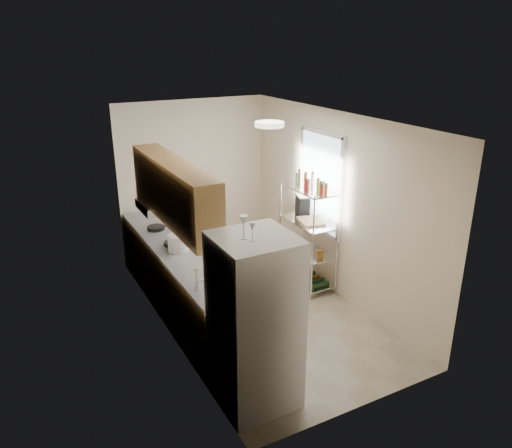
{
  "coord_description": "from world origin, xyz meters",
  "views": [
    {
      "loc": [
        -2.84,
        -5.29,
        3.51
      ],
      "look_at": [
        0.12,
        0.25,
        1.14
      ],
      "focal_mm": 35.0,
      "sensor_mm": 36.0,
      "label": 1
    }
  ],
  "objects_px": {
    "refrigerator": "(255,322)",
    "espresso_machine": "(303,205)",
    "rice_cooker": "(178,243)",
    "frying_pan_large": "(173,243)",
    "cutting_board": "(311,221)"
  },
  "relations": [
    {
      "from": "rice_cooker",
      "to": "cutting_board",
      "type": "xyz_separation_m",
      "value": [
        1.95,
        -0.17,
        0.02
      ]
    },
    {
      "from": "refrigerator",
      "to": "cutting_board",
      "type": "distance_m",
      "value": 2.63
    },
    {
      "from": "refrigerator",
      "to": "espresso_machine",
      "type": "bearing_deg",
      "value": 48.05
    },
    {
      "from": "frying_pan_large",
      "to": "cutting_board",
      "type": "xyz_separation_m",
      "value": [
        1.95,
        -0.39,
        0.1
      ]
    },
    {
      "from": "espresso_machine",
      "to": "cutting_board",
      "type": "bearing_deg",
      "value": -88.08
    },
    {
      "from": "espresso_machine",
      "to": "rice_cooker",
      "type": "bearing_deg",
      "value": -158.25
    },
    {
      "from": "refrigerator",
      "to": "cutting_board",
      "type": "relative_size",
      "value": 4.4
    },
    {
      "from": "refrigerator",
      "to": "rice_cooker",
      "type": "bearing_deg",
      "value": 91.63
    },
    {
      "from": "refrigerator",
      "to": "rice_cooker",
      "type": "distance_m",
      "value": 2.01
    },
    {
      "from": "rice_cooker",
      "to": "frying_pan_large",
      "type": "bearing_deg",
      "value": 91.06
    },
    {
      "from": "cutting_board",
      "to": "frying_pan_large",
      "type": "bearing_deg",
      "value": 168.65
    },
    {
      "from": "frying_pan_large",
      "to": "espresso_machine",
      "type": "relative_size",
      "value": 0.86
    },
    {
      "from": "cutting_board",
      "to": "refrigerator",
      "type": "bearing_deg",
      "value": -135.87
    },
    {
      "from": "refrigerator",
      "to": "espresso_machine",
      "type": "xyz_separation_m",
      "value": [
        1.98,
        2.21,
        0.25
      ]
    },
    {
      "from": "frying_pan_large",
      "to": "cutting_board",
      "type": "bearing_deg",
      "value": -17.51
    }
  ]
}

